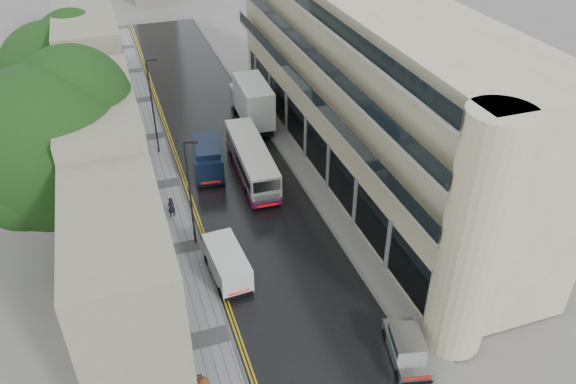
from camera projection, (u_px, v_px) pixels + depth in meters
road at (235, 173)px, 45.99m from camera, size 9.00×85.00×0.02m
left_sidewalk at (164, 185)px, 44.41m from camera, size 2.70×85.00×0.12m
right_sidewalk at (297, 161)px, 47.41m from camera, size 1.80×85.00×0.12m
old_shop_row at (101, 110)px, 42.09m from camera, size 4.50×56.00×12.00m
modern_block at (364, 84)px, 43.66m from camera, size 8.00×40.00×14.00m
tree_near at (54, 173)px, 32.89m from camera, size 10.56×10.56×13.89m
tree_far at (61, 96)px, 43.58m from camera, size 9.24×9.24×12.46m
cream_bus at (247, 181)px, 42.42m from camera, size 2.71×10.11×2.73m
white_lorry at (244, 112)px, 50.31m from camera, size 2.80×8.46×4.40m
silver_hatchback at (399, 369)px, 28.78m from camera, size 2.61×4.28×1.49m
white_van at (221, 284)px, 33.62m from camera, size 2.23×4.67×2.06m
navy_van at (196, 169)px, 43.72m from camera, size 2.94×5.77×2.81m
pedestrian at (171, 207)px, 40.37m from camera, size 0.70×0.59×1.62m
lamp_post_near at (190, 195)px, 36.15m from camera, size 0.90×0.43×7.86m
lamp_post_far at (153, 108)px, 46.35m from camera, size 0.94×0.26×8.28m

